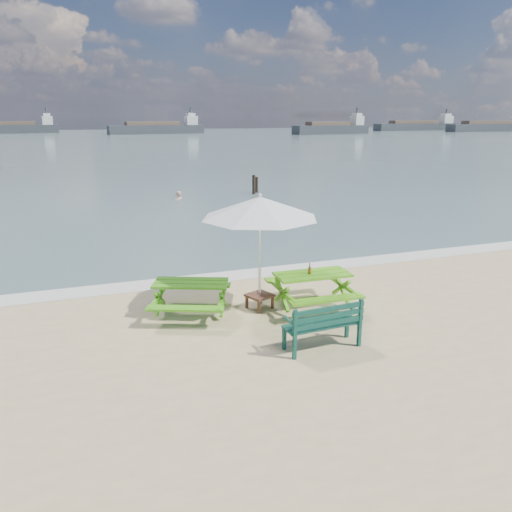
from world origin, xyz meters
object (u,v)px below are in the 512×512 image
object	(u,v)px
swimmer	(179,206)
beer_bottle	(309,270)
park_bench	(322,334)
side_table	(260,301)
patio_umbrella	(260,207)
picnic_table_right	(312,291)
picnic_table_left	(191,299)

from	to	relation	value
swimmer	beer_bottle	bearing A→B (deg)	-90.81
swimmer	park_bench	bearing A→B (deg)	-92.75
park_bench	swimmer	world-z (taller)	park_bench
side_table	swimmer	world-z (taller)	swimmer
patio_umbrella	park_bench	bearing A→B (deg)	-79.48
picnic_table_right	park_bench	distance (m)	2.18
side_table	patio_umbrella	world-z (taller)	patio_umbrella
swimmer	side_table	bearing A→B (deg)	-94.63
park_bench	side_table	distance (m)	2.40
park_bench	patio_umbrella	bearing A→B (deg)	100.52
picnic_table_right	swimmer	xyz separation A→B (m)	(0.14, 17.05, -0.80)
picnic_table_right	patio_umbrella	xyz separation A→B (m)	(-1.21, 0.32, 2.02)
picnic_table_right	patio_umbrella	bearing A→B (deg)	165.16
park_bench	side_table	world-z (taller)	park_bench
beer_bottle	swimmer	distance (m)	17.12
swimmer	patio_umbrella	bearing A→B (deg)	-94.63
side_table	swimmer	distance (m)	16.79
picnic_table_left	picnic_table_right	size ratio (longest dim) A/B	1.16
picnic_table_right	beer_bottle	xyz separation A→B (m)	(-0.10, -0.02, 0.52)
picnic_table_right	beer_bottle	distance (m)	0.53
picnic_table_left	park_bench	world-z (taller)	park_bench
picnic_table_left	beer_bottle	bearing A→B (deg)	-10.62
picnic_table_right	beer_bottle	bearing A→B (deg)	-168.92
picnic_table_left	side_table	xyz separation A→B (m)	(1.61, -0.17, -0.20)
patio_umbrella	beer_bottle	xyz separation A→B (m)	(1.11, -0.34, -1.50)
picnic_table_right	patio_umbrella	distance (m)	2.38
patio_umbrella	side_table	bearing A→B (deg)	0.00
picnic_table_right	side_table	distance (m)	1.27
park_bench	beer_bottle	bearing A→B (deg)	71.44
park_bench	beer_bottle	distance (m)	2.22
beer_bottle	swimmer	size ratio (longest dim) A/B	0.16
picnic_table_right	swimmer	bearing A→B (deg)	89.51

